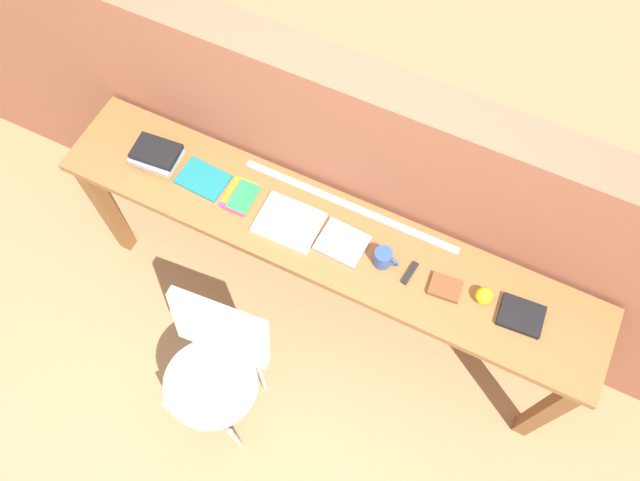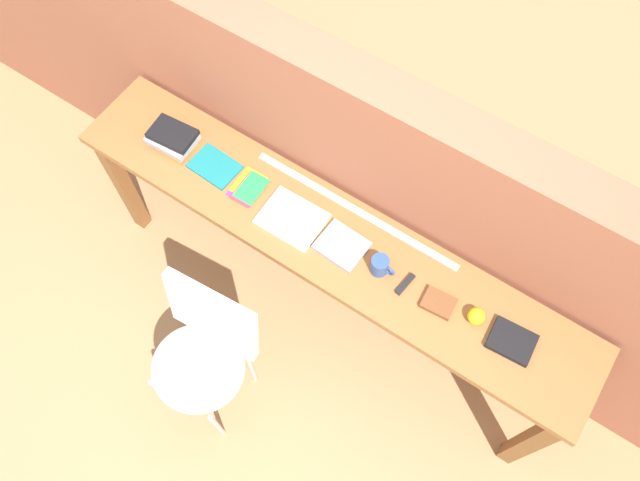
{
  "view_description": "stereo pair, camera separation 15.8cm",
  "coord_description": "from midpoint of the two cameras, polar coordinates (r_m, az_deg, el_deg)",
  "views": [
    {
      "loc": [
        0.51,
        -0.8,
        3.28
      ],
      "look_at": [
        0.0,
        0.25,
        0.9
      ],
      "focal_mm": 35.0,
      "sensor_mm": 36.0,
      "label": 1
    },
    {
      "loc": [
        0.65,
        -0.72,
        3.28
      ],
      "look_at": [
        0.0,
        0.25,
        0.9
      ],
      "focal_mm": 35.0,
      "sensor_mm": 36.0,
      "label": 2
    }
  ],
  "objects": [
    {
      "name": "book_repair_rightmost",
      "position": [
        2.63,
        18.81,
        -8.82
      ],
      "size": [
        0.19,
        0.15,
        0.03
      ],
      "primitive_type": "cube",
      "rotation": [
        0.0,
        0.0,
        0.07
      ],
      "color": "black",
      "rests_on": "sideboard"
    },
    {
      "name": "pamphlet_pile_colourful",
      "position": [
        2.8,
        -4.9,
        4.79
      ],
      "size": [
        0.14,
        0.18,
        0.01
      ],
      "color": "purple",
      "rests_on": "sideboard"
    },
    {
      "name": "sports_ball_small",
      "position": [
        2.6,
        15.8,
        -6.78
      ],
      "size": [
        0.07,
        0.07,
        0.07
      ],
      "primitive_type": "sphere",
      "color": "yellow",
      "rests_on": "sideboard"
    },
    {
      "name": "ground_plane",
      "position": [
        3.42,
        -1.02,
        -9.92
      ],
      "size": [
        40.0,
        40.0,
        0.0
      ],
      "primitive_type": "plane",
      "color": "tan"
    },
    {
      "name": "multitool_folded",
      "position": [
        2.62,
        9.52,
        -4.06
      ],
      "size": [
        0.04,
        0.11,
        0.02
      ],
      "primitive_type": "cube",
      "rotation": [
        0.0,
        0.0,
        -0.12
      ],
      "color": "black",
      "rests_on": "sideboard"
    },
    {
      "name": "leather_journal_brown",
      "position": [
        2.61,
        12.5,
        -5.71
      ],
      "size": [
        0.14,
        0.11,
        0.02
      ],
      "primitive_type": "cube",
      "rotation": [
        0.0,
        0.0,
        0.09
      ],
      "color": "brown",
      "rests_on": "sideboard"
    },
    {
      "name": "sideboard",
      "position": [
        2.81,
        2.17,
        -0.77
      ],
      "size": [
        2.5,
        0.44,
        0.88
      ],
      "color": "#996033",
      "rests_on": "ground"
    },
    {
      "name": "ruler_metal_back_edge",
      "position": [
        2.75,
        4.85,
        2.76
      ],
      "size": [
        1.03,
        0.03,
        0.0
      ],
      "primitive_type": "cube",
      "color": "silver",
      "rests_on": "sideboard"
    },
    {
      "name": "mug",
      "position": [
        2.59,
        7.27,
        -2.4
      ],
      "size": [
        0.11,
        0.08,
        0.09
      ],
      "color": "#2D4C8C",
      "rests_on": "sideboard"
    },
    {
      "name": "book_stack_leftmost",
      "position": [
        2.95,
        -11.84,
        9.06
      ],
      "size": [
        0.22,
        0.17,
        0.09
      ],
      "color": "gold",
      "rests_on": "sideboard"
    },
    {
      "name": "book_open_centre",
      "position": [
        2.71,
        -0.91,
        1.92
      ],
      "size": [
        0.28,
        0.22,
        0.02
      ],
      "primitive_type": "cube",
      "rotation": [
        0.0,
        0.0,
        0.01
      ],
      "color": "white",
      "rests_on": "sideboard"
    },
    {
      "name": "magazine_cycling",
      "position": [
        2.88,
        -8.05,
        6.64
      ],
      "size": [
        0.23,
        0.17,
        0.01
      ],
      "primitive_type": "cube",
      "rotation": [
        0.0,
        0.0,
        -0.05
      ],
      "color": "#19757A",
      "rests_on": "sideboard"
    },
    {
      "name": "chair_white_moulded",
      "position": [
        2.9,
        -9.07,
        -9.99
      ],
      "size": [
        0.48,
        0.49,
        0.89
      ],
      "color": "white",
      "rests_on": "ground"
    },
    {
      "name": "book_grey_hardcover",
      "position": [
        2.65,
        3.71,
        -0.59
      ],
      "size": [
        0.21,
        0.18,
        0.02
      ],
      "primitive_type": "cube",
      "rotation": [
        0.0,
        0.0,
        -0.05
      ],
      "color": "#9E9EA3",
      "rests_on": "sideboard"
    },
    {
      "name": "brick_wall_back",
      "position": [
        2.94,
        5.77,
        4.38
      ],
      "size": [
        6.0,
        0.2,
        1.52
      ],
      "primitive_type": "cube",
      "color": "#9E5B42",
      "rests_on": "ground"
    }
  ]
}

